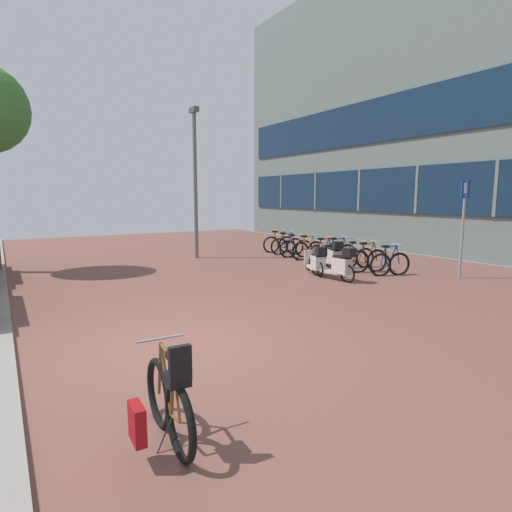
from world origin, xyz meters
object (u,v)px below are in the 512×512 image
Objects in this scene: bicycle_rack_02 at (357,258)px; bicycle_rack_03 at (338,255)px; bicycle_foreground at (167,404)px; bicycle_rack_04 at (324,253)px; scooter_near at (337,265)px; parking_sign at (463,219)px; bicycle_rack_01 at (368,261)px; bicycle_rack_08 at (279,244)px; bicycle_rack_05 at (308,250)px; scooter_mid at (332,256)px; bicycle_rack_06 at (296,248)px; scooter_far at (316,261)px; bicycle_rack_07 at (287,246)px; bicycle_rack_00 at (390,264)px; lamp_post at (195,176)px.

bicycle_rack_02 is 0.76m from bicycle_rack_03.
bicycle_foreground is 1.09× the size of bicycle_rack_04.
bicycle_foreground is 0.81× the size of scooter_near.
bicycle_rack_02 is 0.46× the size of parking_sign.
bicycle_rack_01 reaches higher than bicycle_rack_08.
scooter_near is at bearing -147.66° from bicycle_rack_02.
scooter_mid is (-0.61, -2.04, 0.09)m from bicycle_rack_05.
bicycle_foreground is at bearing -134.47° from bicycle_rack_05.
bicycle_rack_02 is at bearing -85.01° from bicycle_rack_06.
bicycle_rack_03 is 3.75m from bicycle_rack_08.
scooter_mid reaches higher than bicycle_rack_04.
parking_sign is (9.99, 3.55, 1.31)m from bicycle_foreground.
bicycle_rack_08 reaches higher than scooter_far.
bicycle_rack_01 is 1.06× the size of bicycle_rack_02.
bicycle_rack_04 is 1.01× the size of bicycle_rack_06.
bicycle_foreground reaches higher than bicycle_rack_07.
bicycle_rack_06 is 0.81× the size of scooter_far.
bicycle_rack_01 is at bearing 125.97° from parking_sign.
bicycle_rack_03 reaches higher than bicycle_rack_01.
bicycle_rack_02 is 4.49m from bicycle_rack_08.
bicycle_rack_02 is (8.73, 6.39, -0.06)m from bicycle_foreground.
bicycle_rack_00 is 4.50m from bicycle_rack_06.
scooter_mid is at bearing -142.92° from bicycle_rack_03.
bicycle_rack_06 is at bearing 91.73° from bicycle_rack_00.
scooter_far is 0.28× the size of lamp_post.
scooter_near is at bearing -111.88° from bicycle_rack_06.
bicycle_rack_02 is at bearing -83.46° from bicycle_rack_05.
bicycle_foreground is 1.01× the size of bicycle_rack_01.
bicycle_rack_01 is 1.74m from scooter_far.
bicycle_rack_04 is 0.23× the size of lamp_post.
bicycle_foreground is 12.65m from bicycle_rack_06.
scooter_near is at bearing -108.63° from bicycle_rack_08.
parking_sign is (3.22, -1.60, 1.26)m from scooter_near.
bicycle_rack_07 is (-0.14, 3.74, 0.01)m from bicycle_rack_02.
bicycle_rack_05 is 0.75m from bicycle_rack_06.
scooter_mid is at bearing 25.20° from scooter_far.
bicycle_foreground is 0.80× the size of scooter_mid.
scooter_far is (-1.08, -0.51, -0.02)m from scooter_mid.
scooter_mid is 5.98m from lamp_post.
bicycle_rack_06 is (-0.15, 1.50, 0.00)m from bicycle_rack_04.
lamp_post is (-3.34, 1.82, 2.75)m from bicycle_rack_06.
lamp_post is at bearing 120.94° from bicycle_rack_01.
bicycle_foreground is 13.94m from bicycle_rack_08.
bicycle_rack_02 is 3.75m from bicycle_rack_07.
bicycle_rack_04 is 3.31m from scooter_near.
bicycle_foreground reaches higher than bicycle_rack_01.
bicycle_rack_01 is 1.02× the size of bicycle_rack_05.
bicycle_foreground is at bearing -138.10° from scooter_far.
bicycle_rack_00 is at bearing -33.34° from scooter_far.
bicycle_rack_08 is at bearing 68.21° from scooter_far.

